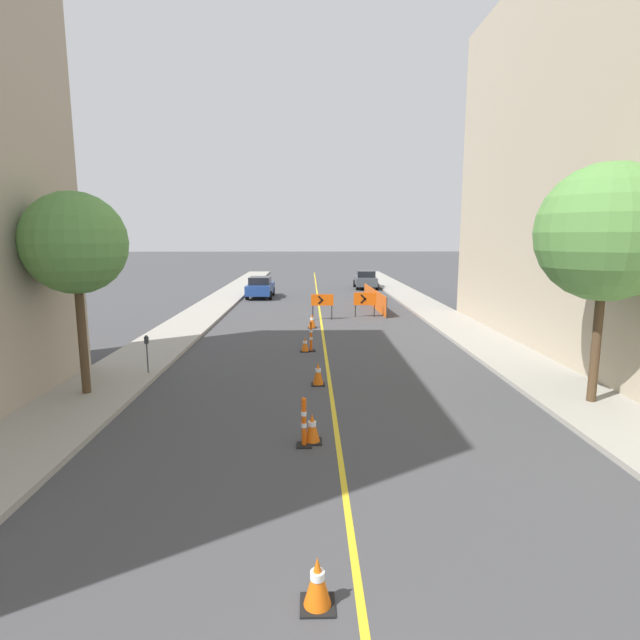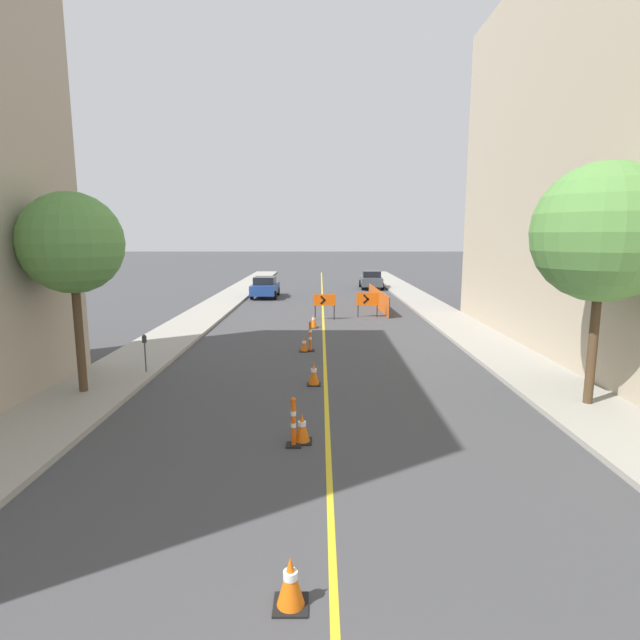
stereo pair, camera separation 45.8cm
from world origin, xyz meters
The scene contains 18 objects.
lane_stripe centered at (0.00, 31.14, 0.00)m, with size 0.12×62.29×0.01m.
sidewalk_left centered at (-6.96, 31.14, 0.07)m, with size 2.63×62.29×0.14m.
sidewalk_right centered at (6.96, 31.14, 0.07)m, with size 2.63×62.29×0.14m.
traffic_cone_nearest centered at (-0.55, 3.99, 0.34)m, with size 0.44×0.44×0.68m.
traffic_cone_second centered at (-0.59, 9.08, 0.34)m, with size 0.44×0.44×0.68m.
traffic_cone_third centered at (-0.37, 13.47, 0.37)m, with size 0.42×0.42×0.74m.
traffic_cone_fourth centered at (-0.82, 18.08, 0.30)m, with size 0.38×0.38×0.60m.
traffic_cone_fifth centered at (-0.50, 23.36, 0.36)m, with size 0.44×0.44×0.72m.
delineator_post_front centered at (-0.77, 8.87, 0.48)m, with size 0.34×0.34×1.13m.
delineator_post_rear centered at (-0.57, 18.16, 0.53)m, with size 0.35×0.35×1.22m.
arrow_barricade_primary centered at (0.08, 25.83, 1.04)m, with size 1.24×0.10×1.42m.
arrow_barricade_secondary centered at (2.56, 26.73, 1.01)m, with size 1.29×0.08×1.42m.
safety_mesh_fence centered at (3.58, 30.50, 0.60)m, with size 0.36×8.64×1.20m.
parked_car_curb_near centered at (-4.34, 36.03, 0.80)m, with size 1.94×4.33×1.59m.
parked_car_curb_mid centered at (4.37, 42.57, 0.80)m, with size 1.98×4.37×1.59m.
parking_meter_near_curb centered at (-5.99, 14.52, 1.04)m, with size 0.12×0.11×1.26m.
street_tree_left_near centered at (-7.09, 12.41, 4.40)m, with size 2.82×2.82×5.69m.
street_tree_right_near centered at (7.09, 11.36, 4.69)m, with size 3.59×3.59×6.35m.
Camera 2 is at (-0.18, -1.61, 4.61)m, focal length 28.00 mm.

